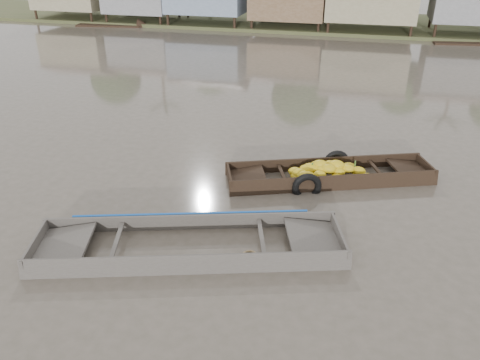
# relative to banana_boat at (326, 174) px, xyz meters

# --- Properties ---
(ground) EXTENTS (120.00, 120.00, 0.00)m
(ground) POSITION_rel_banana_boat_xyz_m (-1.77, -3.44, -0.19)
(ground) COLOR #504A3E
(ground) RESTS_ON ground
(banana_boat) EXTENTS (6.36, 3.67, 0.90)m
(banana_boat) POSITION_rel_banana_boat_xyz_m (0.00, 0.00, 0.00)
(banana_boat) COLOR black
(banana_boat) RESTS_ON ground
(viewer_boat) EXTENTS (7.50, 4.00, 0.58)m
(viewer_boat) POSITION_rel_banana_boat_xyz_m (-2.73, -4.43, -0.14)
(viewer_boat) COLOR #453E3A
(viewer_boat) RESTS_ON ground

